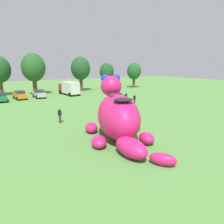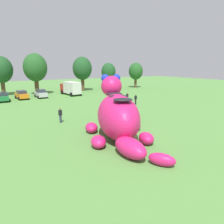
{
  "view_description": "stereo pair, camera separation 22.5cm",
  "coord_description": "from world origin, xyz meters",
  "px_view_note": "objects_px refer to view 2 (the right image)",
  "views": [
    {
      "loc": [
        -11.29,
        -14.16,
        6.54
      ],
      "look_at": [
        -1.32,
        1.59,
        2.22
      ],
      "focal_mm": 32.55,
      "sensor_mm": 36.0,
      "label": 1
    },
    {
      "loc": [
        -11.1,
        -14.28,
        6.54
      ],
      "look_at": [
        -1.32,
        1.59,
        2.22
      ],
      "focal_mm": 32.55,
      "sensor_mm": 36.0,
      "label": 2
    }
  ],
  "objects_px": {
    "box_truck": "(71,88)",
    "spectator_by_cars": "(127,97)",
    "spectator_near_inflatable": "(136,100)",
    "car_orange": "(22,95)",
    "car_silver": "(41,93)",
    "spectator_mid_field": "(60,116)",
    "giant_inflatable_creature": "(118,116)",
    "car_green": "(3,97)"
  },
  "relations": [
    {
      "from": "spectator_mid_field",
      "to": "spectator_by_cars",
      "type": "height_order",
      "value": "same"
    },
    {
      "from": "box_truck",
      "to": "car_green",
      "type": "bearing_deg",
      "value": -174.12
    },
    {
      "from": "spectator_near_inflatable",
      "to": "spectator_mid_field",
      "type": "xyz_separation_m",
      "value": [
        -14.35,
        -4.28,
        0.0
      ]
    },
    {
      "from": "car_green",
      "to": "spectator_near_inflatable",
      "type": "height_order",
      "value": "car_green"
    },
    {
      "from": "car_green",
      "to": "car_silver",
      "type": "relative_size",
      "value": 1.0
    },
    {
      "from": "car_green",
      "to": "spectator_mid_field",
      "type": "height_order",
      "value": "car_green"
    },
    {
      "from": "spectator_near_inflatable",
      "to": "spectator_mid_field",
      "type": "distance_m",
      "value": 14.98
    },
    {
      "from": "car_green",
      "to": "car_orange",
      "type": "bearing_deg",
      "value": 18.65
    },
    {
      "from": "spectator_near_inflatable",
      "to": "spectator_by_cars",
      "type": "distance_m",
      "value": 2.64
    },
    {
      "from": "box_truck",
      "to": "spectator_near_inflatable",
      "type": "bearing_deg",
      "value": -72.26
    },
    {
      "from": "car_green",
      "to": "box_truck",
      "type": "relative_size",
      "value": 0.63
    },
    {
      "from": "box_truck",
      "to": "giant_inflatable_creature",
      "type": "bearing_deg",
      "value": -102.07
    },
    {
      "from": "spectator_near_inflatable",
      "to": "spectator_mid_field",
      "type": "relative_size",
      "value": 1.0
    },
    {
      "from": "box_truck",
      "to": "spectator_by_cars",
      "type": "bearing_deg",
      "value": -68.62
    },
    {
      "from": "giant_inflatable_creature",
      "to": "box_truck",
      "type": "xyz_separation_m",
      "value": [
        6.1,
        28.52,
        -0.46
      ]
    },
    {
      "from": "spectator_near_inflatable",
      "to": "spectator_by_cars",
      "type": "relative_size",
      "value": 1.0
    },
    {
      "from": "car_orange",
      "to": "box_truck",
      "type": "height_order",
      "value": "box_truck"
    },
    {
      "from": "spectator_by_cars",
      "to": "car_orange",
      "type": "bearing_deg",
      "value": 138.97
    },
    {
      "from": "car_orange",
      "to": "box_truck",
      "type": "bearing_deg",
      "value": 1.57
    },
    {
      "from": "car_orange",
      "to": "spectator_by_cars",
      "type": "height_order",
      "value": "car_orange"
    },
    {
      "from": "car_orange",
      "to": "car_silver",
      "type": "distance_m",
      "value": 3.63
    },
    {
      "from": "box_truck",
      "to": "spectator_mid_field",
      "type": "distance_m",
      "value": 22.76
    },
    {
      "from": "car_green",
      "to": "spectator_mid_field",
      "type": "xyz_separation_m",
      "value": [
        4.5,
        -19.48,
        -0.01
      ]
    },
    {
      "from": "giant_inflatable_creature",
      "to": "spectator_near_inflatable",
      "type": "height_order",
      "value": "giant_inflatable_creature"
    },
    {
      "from": "car_green",
      "to": "spectator_near_inflatable",
      "type": "relative_size",
      "value": 2.44
    },
    {
      "from": "spectator_near_inflatable",
      "to": "spectator_mid_field",
      "type": "bearing_deg",
      "value": -163.4
    },
    {
      "from": "car_green",
      "to": "spectator_mid_field",
      "type": "relative_size",
      "value": 2.44
    },
    {
      "from": "giant_inflatable_creature",
      "to": "car_green",
      "type": "xyz_separation_m",
      "value": [
        -7.45,
        27.12,
        -1.21
      ]
    },
    {
      "from": "car_silver",
      "to": "spectator_mid_field",
      "type": "height_order",
      "value": "car_silver"
    },
    {
      "from": "spectator_by_cars",
      "to": "giant_inflatable_creature",
      "type": "bearing_deg",
      "value": -128.45
    },
    {
      "from": "box_truck",
      "to": "spectator_mid_field",
      "type": "xyz_separation_m",
      "value": [
        -9.04,
        -20.87,
        -0.75
      ]
    },
    {
      "from": "giant_inflatable_creature",
      "to": "car_silver",
      "type": "xyz_separation_m",
      "value": [
        -0.52,
        28.08,
        -1.21
      ]
    },
    {
      "from": "spectator_mid_field",
      "to": "car_green",
      "type": "bearing_deg",
      "value": 103.02
    },
    {
      "from": "car_orange",
      "to": "spectator_mid_field",
      "type": "relative_size",
      "value": 2.49
    },
    {
      "from": "car_orange",
      "to": "car_silver",
      "type": "height_order",
      "value": "same"
    },
    {
      "from": "spectator_near_inflatable",
      "to": "spectator_by_cars",
      "type": "height_order",
      "value": "same"
    },
    {
      "from": "car_silver",
      "to": "spectator_mid_field",
      "type": "xyz_separation_m",
      "value": [
        -2.43,
        -20.44,
        -0.01
      ]
    },
    {
      "from": "spectator_mid_field",
      "to": "car_silver",
      "type": "bearing_deg",
      "value": 83.23
    },
    {
      "from": "spectator_near_inflatable",
      "to": "car_orange",
      "type": "bearing_deg",
      "value": 133.64
    },
    {
      "from": "car_green",
      "to": "car_orange",
      "type": "xyz_separation_m",
      "value": [
        3.3,
        1.11,
        0.0
      ]
    },
    {
      "from": "car_orange",
      "to": "car_green",
      "type": "bearing_deg",
      "value": -161.35
    },
    {
      "from": "box_truck",
      "to": "spectator_mid_field",
      "type": "bearing_deg",
      "value": -113.43
    }
  ]
}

